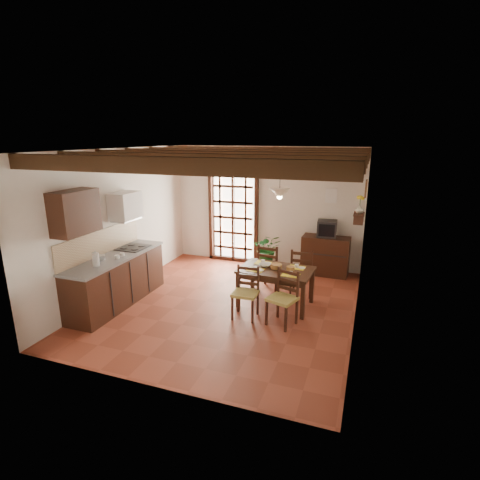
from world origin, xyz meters
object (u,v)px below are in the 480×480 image
at_px(kitchen_counter, 117,279).
at_px(crt_tv, 327,229).
at_px(chair_far_left, 270,275).
at_px(potted_plant, 267,247).
at_px(chair_near_left, 245,302).
at_px(chair_far_right, 302,280).
at_px(dining_table, 276,273).
at_px(sideboard, 325,256).
at_px(pendant_lamp, 280,192).
at_px(chair_near_right, 282,308).

height_order(kitchen_counter, crt_tv, kitchen_counter).
xyz_separation_m(chair_far_left, potted_plant, (-0.36, 1.04, 0.27)).
height_order(chair_near_left, chair_far_left, chair_far_left).
distance_m(chair_near_left, chair_far_right, 1.48).
distance_m(chair_far_left, chair_far_right, 0.65).
height_order(dining_table, chair_far_right, chair_far_right).
xyz_separation_m(kitchen_counter, crt_tv, (3.43, 2.82, 0.59)).
xyz_separation_m(sideboard, potted_plant, (-1.29, -0.21, 0.13)).
bearing_deg(chair_far_right, chair_near_left, 58.96).
height_order(chair_far_left, pendant_lamp, pendant_lamp).
bearing_deg(potted_plant, chair_far_right, -46.89).
xyz_separation_m(kitchen_counter, chair_far_right, (3.15, 1.54, -0.18)).
bearing_deg(chair_near_right, crt_tv, 100.60).
bearing_deg(kitchen_counter, chair_far_right, 25.98).
bearing_deg(sideboard, chair_near_left, -109.57).
height_order(dining_table, chair_near_left, chair_near_left).
relative_size(chair_near_right, potted_plant, 0.51).
bearing_deg(crt_tv, potted_plant, -175.30).
bearing_deg(chair_near_left, chair_near_right, -5.15).
bearing_deg(chair_near_right, sideboard, 100.62).
xyz_separation_m(crt_tv, potted_plant, (-1.29, -0.21, -0.49)).
distance_m(chair_far_left, potted_plant, 1.13).
relative_size(chair_near_right, crt_tv, 2.08).
distance_m(chair_far_left, pendant_lamp, 1.89).
xyz_separation_m(chair_near_right, chair_far_left, (-0.57, 1.36, 0.01)).
bearing_deg(sideboard, chair_near_right, -95.92).
height_order(dining_table, crt_tv, crt_tv).
bearing_deg(dining_table, crt_tv, 74.93).
bearing_deg(pendant_lamp, kitchen_counter, -160.35).
bearing_deg(kitchen_counter, potted_plant, 50.61).
relative_size(kitchen_counter, sideboard, 2.19).
height_order(chair_near_right, chair_far_right, chair_far_right).
bearing_deg(pendant_lamp, chair_near_left, -116.29).
relative_size(sideboard, crt_tv, 2.31).
relative_size(dining_table, chair_near_right, 1.46).
xyz_separation_m(chair_far_right, pendant_lamp, (-0.37, -0.54, 1.78)).
relative_size(chair_far_left, chair_far_right, 1.02).
distance_m(chair_near_left, sideboard, 2.77).
bearing_deg(chair_far_left, sideboard, -119.03).
relative_size(kitchen_counter, chair_near_left, 2.52).
bearing_deg(kitchen_counter, chair_near_right, 3.95).
bearing_deg(chair_far_right, pendant_lamp, 54.59).
bearing_deg(chair_far_right, chair_near_right, 85.24).
distance_m(kitchen_counter, sideboard, 4.45).
bearing_deg(chair_near_left, potted_plant, 95.04).
xyz_separation_m(kitchen_counter, dining_table, (2.79, 0.89, 0.14)).
bearing_deg(chair_near_left, crt_tv, 66.83).
bearing_deg(chair_near_right, potted_plant, 129.63).
bearing_deg(pendant_lamp, dining_table, -90.00).
xyz_separation_m(chair_near_left, chair_near_right, (0.65, -0.04, 0.01)).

